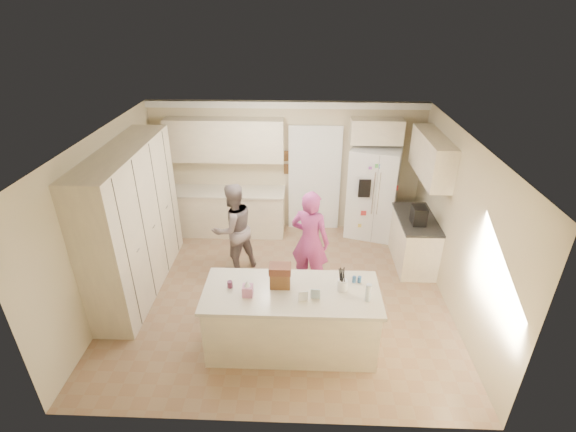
{
  "coord_description": "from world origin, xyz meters",
  "views": [
    {
      "loc": [
        0.32,
        -5.38,
        4.26
      ],
      "look_at": [
        0.1,
        0.35,
        1.25
      ],
      "focal_mm": 26.0,
      "sensor_mm": 36.0,
      "label": 1
    }
  ],
  "objects_px": {
    "island_base": "(291,320)",
    "dollhouse_body": "(280,279)",
    "teen_boy": "(233,228)",
    "tissue_box": "(248,290)",
    "refrigerator": "(372,193)",
    "utensil_crock": "(342,285)",
    "teen_girl": "(310,241)",
    "coffee_maker": "(419,215)"
  },
  "relations": [
    {
      "from": "utensil_crock",
      "to": "dollhouse_body",
      "type": "relative_size",
      "value": 0.58
    },
    {
      "from": "teen_boy",
      "to": "teen_girl",
      "type": "distance_m",
      "value": 1.38
    },
    {
      "from": "island_base",
      "to": "tissue_box",
      "type": "bearing_deg",
      "value": -169.7
    },
    {
      "from": "refrigerator",
      "to": "tissue_box",
      "type": "xyz_separation_m",
      "value": [
        -2.03,
        -3.25,
        0.1
      ]
    },
    {
      "from": "teen_boy",
      "to": "refrigerator",
      "type": "bearing_deg",
      "value": 168.16
    },
    {
      "from": "island_base",
      "to": "teen_girl",
      "type": "distance_m",
      "value": 1.44
    },
    {
      "from": "refrigerator",
      "to": "teen_girl",
      "type": "distance_m",
      "value": 2.18
    },
    {
      "from": "coffee_maker",
      "to": "teen_girl",
      "type": "xyz_separation_m",
      "value": [
        -1.8,
        -0.55,
        -0.21
      ]
    },
    {
      "from": "utensil_crock",
      "to": "refrigerator",
      "type": "bearing_deg",
      "value": 75.03
    },
    {
      "from": "coffee_maker",
      "to": "teen_girl",
      "type": "relative_size",
      "value": 0.17
    },
    {
      "from": "refrigerator",
      "to": "dollhouse_body",
      "type": "relative_size",
      "value": 6.92
    },
    {
      "from": "coffee_maker",
      "to": "island_base",
      "type": "distance_m",
      "value": 2.87
    },
    {
      "from": "refrigerator",
      "to": "teen_girl",
      "type": "bearing_deg",
      "value": -108.04
    },
    {
      "from": "refrigerator",
      "to": "island_base",
      "type": "xyz_separation_m",
      "value": [
        -1.48,
        -3.15,
        -0.46
      ]
    },
    {
      "from": "tissue_box",
      "to": "refrigerator",
      "type": "bearing_deg",
      "value": 58.02
    },
    {
      "from": "coffee_maker",
      "to": "island_base",
      "type": "bearing_deg",
      "value": -137.17
    },
    {
      "from": "utensil_crock",
      "to": "teen_boy",
      "type": "distance_m",
      "value": 2.46
    },
    {
      "from": "island_base",
      "to": "teen_boy",
      "type": "xyz_separation_m",
      "value": [
        -1.04,
        1.82,
        0.36
      ]
    },
    {
      "from": "refrigerator",
      "to": "island_base",
      "type": "bearing_deg",
      "value": -98.88
    },
    {
      "from": "coffee_maker",
      "to": "utensil_crock",
      "type": "height_order",
      "value": "coffee_maker"
    },
    {
      "from": "refrigerator",
      "to": "dollhouse_body",
      "type": "height_order",
      "value": "refrigerator"
    },
    {
      "from": "island_base",
      "to": "dollhouse_body",
      "type": "xyz_separation_m",
      "value": [
        -0.15,
        0.1,
        0.6
      ]
    },
    {
      "from": "teen_girl",
      "to": "island_base",
      "type": "bearing_deg",
      "value": 99.96
    },
    {
      "from": "utensil_crock",
      "to": "teen_boy",
      "type": "relative_size",
      "value": 0.09
    },
    {
      "from": "coffee_maker",
      "to": "teen_girl",
      "type": "distance_m",
      "value": 1.89
    },
    {
      "from": "coffee_maker",
      "to": "dollhouse_body",
      "type": "xyz_separation_m",
      "value": [
        -2.2,
        -1.8,
        -0.03
      ]
    },
    {
      "from": "refrigerator",
      "to": "utensil_crock",
      "type": "distance_m",
      "value": 3.21
    },
    {
      "from": "dollhouse_body",
      "to": "refrigerator",
      "type": "bearing_deg",
      "value": 61.89
    },
    {
      "from": "tissue_box",
      "to": "coffee_maker",
      "type": "bearing_deg",
      "value": 37.57
    },
    {
      "from": "island_base",
      "to": "dollhouse_body",
      "type": "distance_m",
      "value": 0.62
    },
    {
      "from": "tissue_box",
      "to": "utensil_crock",
      "type": "bearing_deg",
      "value": 7.13
    },
    {
      "from": "teen_girl",
      "to": "utensil_crock",
      "type": "bearing_deg",
      "value": 127.55
    },
    {
      "from": "refrigerator",
      "to": "tissue_box",
      "type": "height_order",
      "value": "refrigerator"
    },
    {
      "from": "refrigerator",
      "to": "island_base",
      "type": "height_order",
      "value": "refrigerator"
    },
    {
      "from": "coffee_maker",
      "to": "island_base",
      "type": "relative_size",
      "value": 0.14
    },
    {
      "from": "coffee_maker",
      "to": "refrigerator",
      "type": "bearing_deg",
      "value": 114.56
    },
    {
      "from": "island_base",
      "to": "coffee_maker",
      "type": "bearing_deg",
      "value": 42.83
    },
    {
      "from": "island_base",
      "to": "utensil_crock",
      "type": "distance_m",
      "value": 0.86
    },
    {
      "from": "coffee_maker",
      "to": "utensil_crock",
      "type": "xyz_separation_m",
      "value": [
        -1.4,
        -1.85,
        -0.07
      ]
    },
    {
      "from": "dollhouse_body",
      "to": "teen_girl",
      "type": "height_order",
      "value": "teen_girl"
    },
    {
      "from": "dollhouse_body",
      "to": "teen_boy",
      "type": "height_order",
      "value": "teen_boy"
    },
    {
      "from": "dollhouse_body",
      "to": "island_base",
      "type": "bearing_deg",
      "value": -33.69
    }
  ]
}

